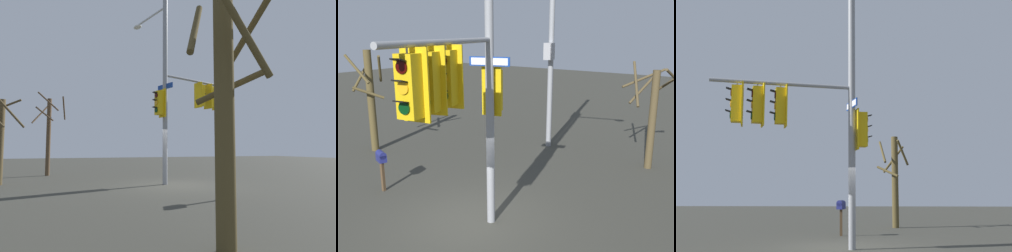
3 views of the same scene
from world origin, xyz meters
TOP-DOWN VIEW (x-y plane):
  - ground_plane at (0.00, 0.00)m, footprint 80.00×80.00m
  - main_signal_pole_assembly at (0.81, 0.94)m, footprint 5.23×3.31m
  - mailbox at (0.25, -3.77)m, footprint 0.36×0.49m
  - bare_tree_behind_pole at (-2.20, -7.87)m, footprint 1.64×1.51m

SIDE VIEW (x-z plane):
  - ground_plane at x=0.00m, z-range 0.00..0.00m
  - mailbox at x=0.25m, z-range 0.40..1.81m
  - bare_tree_behind_pole at x=-2.20m, z-range 0.17..4.65m
  - main_signal_pole_assembly at x=0.81m, z-range 0.13..8.99m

